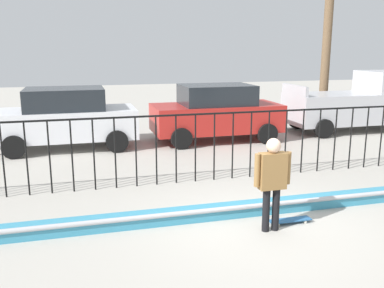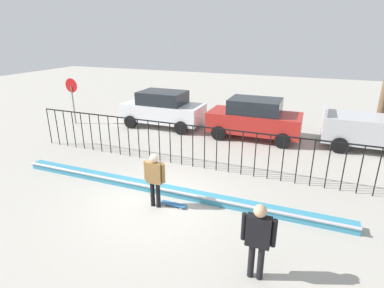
% 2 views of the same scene
% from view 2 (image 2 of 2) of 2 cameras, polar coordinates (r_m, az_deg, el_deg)
% --- Properties ---
extents(ground_plane, '(60.00, 60.00, 0.00)m').
position_cam_2_polar(ground_plane, '(9.54, -6.22, -10.57)').
color(ground_plane, '#ADA89E').
extents(bowl_coping_ledge, '(11.00, 0.41, 0.27)m').
position_cam_2_polar(bowl_coping_ledge, '(9.90, -4.75, -8.49)').
color(bowl_coping_ledge, teal).
rests_on(bowl_coping_ledge, ground).
extents(perimeter_fence, '(14.04, 0.04, 1.64)m').
position_cam_2_polar(perimeter_fence, '(11.42, 0.14, 0.52)').
color(perimeter_fence, black).
rests_on(perimeter_fence, ground).
extents(skateboarder, '(0.67, 0.25, 1.65)m').
position_cam_2_polar(skateboarder, '(8.87, -6.95, -5.84)').
color(skateboarder, black).
rests_on(skateboarder, ground).
extents(skateboard, '(0.80, 0.20, 0.07)m').
position_cam_2_polar(skateboard, '(9.26, -3.46, -11.06)').
color(skateboard, '#26598C').
rests_on(skateboard, ground).
extents(camera_operator, '(0.70, 0.26, 1.73)m').
position_cam_2_polar(camera_operator, '(6.51, 12.14, -16.20)').
color(camera_operator, black).
rests_on(camera_operator, ground).
extents(parked_car_white, '(4.30, 2.12, 1.90)m').
position_cam_2_polar(parked_car_white, '(16.62, -5.39, 6.52)').
color(parked_car_white, silver).
rests_on(parked_car_white, ground).
extents(parked_car_red, '(4.30, 2.12, 1.90)m').
position_cam_2_polar(parked_car_red, '(14.97, 11.44, 4.70)').
color(parked_car_red, '#B2231E').
rests_on(parked_car_red, ground).
extents(stop_sign, '(0.76, 0.07, 2.50)m').
position_cam_2_polar(stop_sign, '(18.13, -21.27, 8.48)').
color(stop_sign, slate).
rests_on(stop_sign, ground).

